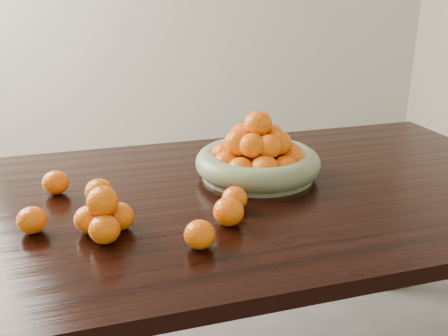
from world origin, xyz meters
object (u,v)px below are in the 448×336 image
object	(u,v)px
orange_pyramid	(104,216)
fruit_bowl	(258,158)
dining_table	(215,222)
loose_orange_0	(99,192)

from	to	relation	value
orange_pyramid	fruit_bowl	bearing A→B (deg)	28.32
dining_table	fruit_bowl	bearing A→B (deg)	30.09
dining_table	orange_pyramid	distance (m)	0.38
loose_orange_0	dining_table	bearing A→B (deg)	-3.73
fruit_bowl	loose_orange_0	bearing A→B (deg)	-171.24
dining_table	fruit_bowl	world-z (taller)	fruit_bowl
fruit_bowl	orange_pyramid	world-z (taller)	fruit_bowl
fruit_bowl	orange_pyramid	distance (m)	0.54
fruit_bowl	loose_orange_0	xyz separation A→B (m)	(-0.47, -0.07, -0.02)
fruit_bowl	loose_orange_0	world-z (taller)	fruit_bowl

